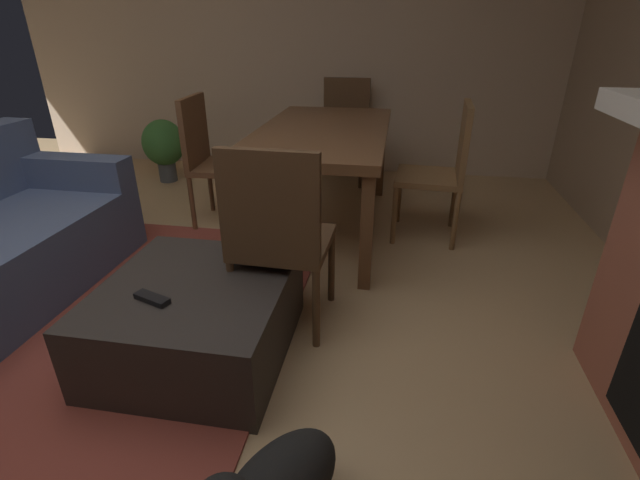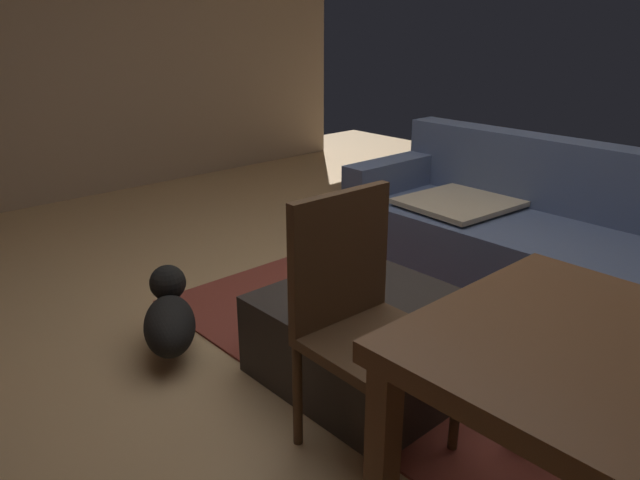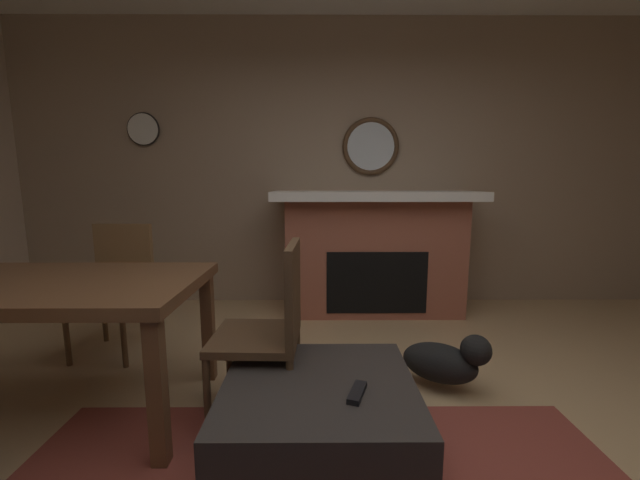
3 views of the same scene
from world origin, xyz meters
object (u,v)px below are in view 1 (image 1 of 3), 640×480
Objects in this scene: tv_remote at (152,298)px; dining_chair_north at (211,154)px; ottoman_coffee_table at (198,318)px; dining_table at (323,139)px; dining_chair_south at (444,165)px; potted_plant at (164,145)px; dining_chair_east at (345,124)px; dining_chair_west at (278,232)px.

tv_remote is 1.70m from dining_chair_north.
ottoman_coffee_table is 0.49× the size of dining_table.
potted_plant is (0.86, 2.49, -0.17)m from dining_chair_south.
dining_chair_east is (1.26, 0.82, 0.00)m from dining_chair_south.
ottoman_coffee_table is at bearing 142.20° from dining_chair_south.
dining_chair_west is (-1.25, 0.00, -0.14)m from dining_table.
dining_chair_south is 1.00× the size of dining_chair_west.
tv_remote reaches higher than ottoman_coffee_table.
tv_remote is at bearing -153.67° from potted_plant.
dining_table reaches higher than potted_plant.
potted_plant reaches higher than tv_remote.
dining_table is 1.26m from dining_chair_west.
tv_remote is (-0.16, 0.11, 0.19)m from ottoman_coffee_table.
potted_plant reaches higher than ottoman_coffee_table.
ottoman_coffee_table is at bearing -150.16° from potted_plant.
dining_chair_west reaches higher than ottoman_coffee_table.
dining_chair_south is at bearing -146.73° from dining_chair_east.
dining_table is 0.84m from dining_chair_south.
dining_chair_north is 1.58× the size of potted_plant.
dining_chair_south is (1.48, -1.15, 0.34)m from ottoman_coffee_table.
dining_table is at bearing -117.05° from potted_plant.
ottoman_coffee_table is at bearing 167.75° from dining_table.
tv_remote is 0.17× the size of dining_chair_north.
tv_remote is at bearing -166.39° from dining_chair_north.
dining_table is 1.85× the size of dining_chair_north.
dining_table is 1.85× the size of dining_chair_south.
dining_chair_east is at bearing 10.84° from tv_remote.
dining_chair_south reaches higher than ottoman_coffee_table.
dining_chair_west is (-2.50, 0.00, 0.00)m from dining_chair_east.
dining_chair_north is 1.00× the size of dining_chair_east.
dining_chair_north and dining_chair_south have the same top height.
dining_chair_west is 2.68m from potted_plant.
dining_chair_east is 1.00× the size of dining_chair_west.
dining_table is 1.85× the size of dining_chair_east.
tv_remote is 0.60m from dining_chair_west.
dining_chair_east is (2.74, -0.33, 0.34)m from ottoman_coffee_table.
ottoman_coffee_table is at bearing -14.69° from tv_remote.
ottoman_coffee_table is 1.60m from dining_chair_north.
dining_table is 1.90m from potted_plant.
dining_chair_north is 1.00× the size of dining_chair_south.
dining_chair_east is 2.50m from dining_chair_west.
dining_chair_south and dining_chair_east have the same top height.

